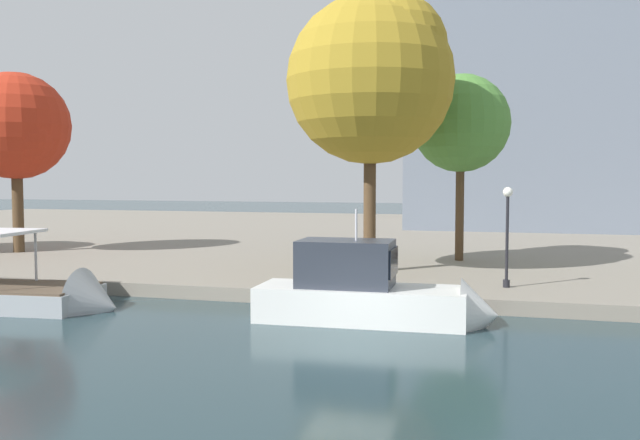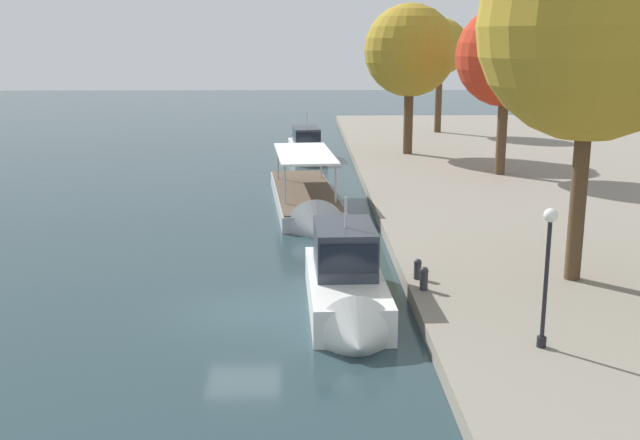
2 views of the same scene
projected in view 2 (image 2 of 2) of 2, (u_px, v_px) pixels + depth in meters
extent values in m
plane|color=#23383D|center=(242.00, 313.00, 25.25)|extent=(220.00, 220.00, 0.00)
cube|color=white|center=(307.00, 153.00, 57.45)|extent=(7.42, 2.98, 1.45)
cone|color=white|center=(312.00, 162.00, 53.57)|extent=(1.39, 2.34, 2.24)
cube|color=#2D333D|center=(306.00, 135.00, 57.67)|extent=(3.41, 2.17, 1.15)
cube|color=black|center=(308.00, 137.00, 56.43)|extent=(1.02, 1.84, 0.69)
cylinder|color=silver|center=(307.00, 120.00, 57.04)|extent=(0.08, 0.08, 1.21)
cube|color=#9EA3A8|center=(305.00, 202.00, 41.57)|extent=(12.74, 4.21, 1.24)
cone|color=#9EA3A8|center=(317.00, 233.00, 35.04)|extent=(1.63, 2.97, 2.86)
cube|color=brown|center=(305.00, 190.00, 41.42)|extent=(12.48, 4.03, 0.08)
cylinder|color=#B2B2B7|center=(336.00, 184.00, 37.98)|extent=(0.10, 0.10, 1.93)
cylinder|color=#B2B2B7|center=(285.00, 185.00, 37.72)|extent=(0.10, 0.10, 1.93)
cylinder|color=#B2B2B7|center=(321.00, 162.00, 44.64)|extent=(0.10, 0.10, 1.93)
cylinder|color=#B2B2B7|center=(278.00, 163.00, 44.38)|extent=(0.10, 0.10, 1.93)
cube|color=silver|center=(305.00, 154.00, 40.94)|extent=(7.98, 3.56, 0.12)
cube|color=silver|center=(345.00, 296.00, 25.63)|extent=(7.11, 2.69, 1.54)
cone|color=silver|center=(357.00, 341.00, 21.82)|extent=(1.27, 2.39, 2.36)
cube|color=#2D333D|center=(345.00, 248.00, 25.78)|extent=(3.23, 2.08, 1.58)
cube|color=black|center=(348.00, 256.00, 24.56)|extent=(0.90, 1.88, 0.95)
cylinder|color=silver|center=(346.00, 212.00, 25.12)|extent=(0.08, 0.08, 1.06)
cylinder|color=#2D2D33|center=(418.00, 272.00, 26.97)|extent=(0.26, 0.26, 0.53)
sphere|color=#2D2D33|center=(418.00, 263.00, 26.89)|extent=(0.29, 0.29, 0.29)
cylinder|color=#2D2D33|center=(424.00, 281.00, 25.78)|extent=(0.27, 0.27, 0.60)
sphere|color=#2D2D33|center=(424.00, 271.00, 25.70)|extent=(0.30, 0.30, 0.30)
cylinder|color=black|center=(546.00, 285.00, 20.67)|extent=(0.12, 0.12, 3.59)
sphere|color=white|center=(551.00, 215.00, 20.21)|extent=(0.38, 0.38, 0.38)
cylinder|color=black|center=(541.00, 342.00, 21.05)|extent=(0.26, 0.26, 0.30)
cylinder|color=#4C3823|center=(408.00, 120.00, 55.65)|extent=(0.68, 0.68, 5.00)
sphere|color=olive|center=(410.00, 50.00, 54.49)|extent=(6.62, 6.62, 6.62)
sphere|color=olive|center=(430.00, 37.00, 55.06)|extent=(3.51, 3.51, 3.51)
sphere|color=olive|center=(433.00, 57.00, 53.54)|extent=(3.17, 3.17, 3.17)
cylinder|color=#4C3823|center=(578.00, 198.00, 26.37)|extent=(0.56, 0.56, 5.86)
sphere|color=olive|center=(592.00, 27.00, 25.01)|extent=(7.59, 7.59, 7.59)
sphere|color=olive|center=(553.00, 51.00, 26.03)|extent=(3.67, 3.67, 3.67)
cylinder|color=#4C3823|center=(438.00, 100.00, 68.32)|extent=(0.60, 0.60, 5.74)
sphere|color=olive|center=(440.00, 47.00, 67.21)|extent=(4.94, 4.94, 4.94)
sphere|color=olive|center=(449.00, 46.00, 67.35)|extent=(2.98, 2.98, 2.98)
sphere|color=olive|center=(442.00, 36.00, 66.62)|extent=(3.05, 3.05, 3.05)
cylinder|color=#4C3823|center=(502.00, 135.00, 47.17)|extent=(0.63, 0.63, 4.98)
sphere|color=#B22D19|center=(506.00, 56.00, 46.05)|extent=(6.12, 6.12, 6.12)
sphere|color=#B22D19|center=(514.00, 61.00, 45.45)|extent=(3.68, 3.68, 3.68)
sphere|color=#B22D19|center=(501.00, 67.00, 44.96)|extent=(3.32, 3.32, 3.32)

